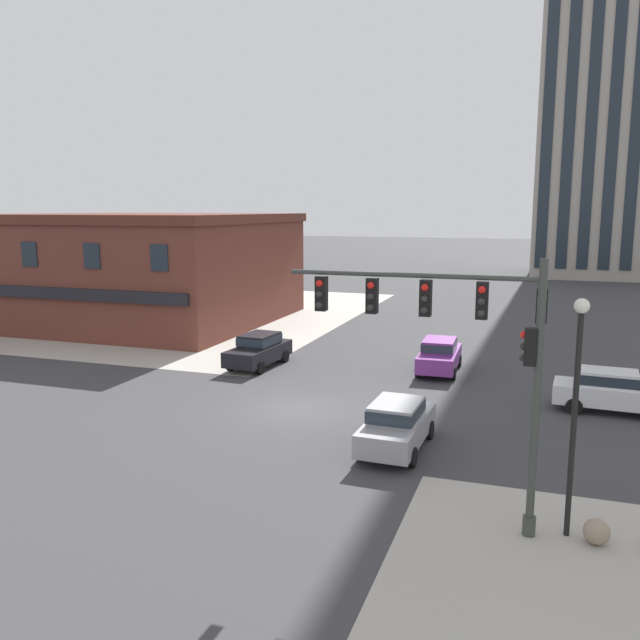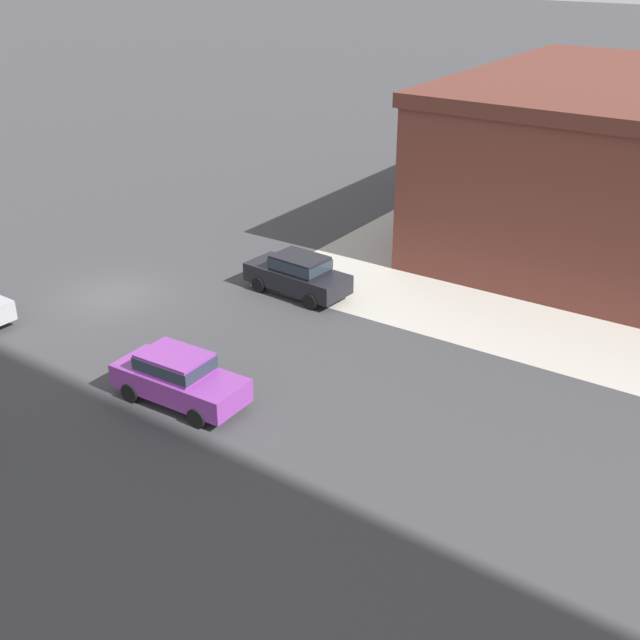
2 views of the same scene
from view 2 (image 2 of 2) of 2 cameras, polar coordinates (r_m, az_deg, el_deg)
name	(u,v)px [view 2 (image 2 of 2)]	position (r m, az deg, el deg)	size (l,w,h in m)	color
ground_plane	(112,296)	(34.04, -14.49, 1.65)	(320.00, 320.00, 0.00)	#38383A
car_main_northbound_far	(298,273)	(32.80, -1.55, 3.32)	(2.13, 4.52, 1.68)	black
car_main_southbound_near	(178,376)	(25.64, -9.98, -3.93)	(1.99, 4.45, 1.68)	#7A3389
car_main_southbound_far	(437,165)	(49.26, 8.26, 10.81)	(4.40, 1.89, 1.68)	#7A3389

